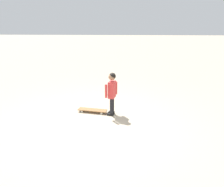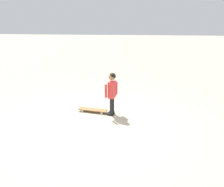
{
  "view_description": "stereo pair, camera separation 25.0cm",
  "coord_description": "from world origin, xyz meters",
  "views": [
    {
      "loc": [
        0.58,
        -4.72,
        2.33
      ],
      "look_at": [
        0.37,
        0.51,
        0.55
      ],
      "focal_mm": 36.91,
      "sensor_mm": 36.0,
      "label": 1
    },
    {
      "loc": [
        0.83,
        -4.7,
        2.33
      ],
      "look_at": [
        0.37,
        0.51,
        0.55
      ],
      "focal_mm": 36.91,
      "sensor_mm": 36.0,
      "label": 2
    }
  ],
  "objects": [
    {
      "name": "child_person",
      "position": [
        0.37,
        0.51,
        0.66
      ],
      "size": [
        0.29,
        0.32,
        1.06
      ],
      "color": "black",
      "rests_on": "ground"
    },
    {
      "name": "skateboard",
      "position": [
        -0.13,
        0.63,
        0.06
      ],
      "size": [
        0.76,
        0.33,
        0.07
      ],
      "color": "olive",
      "rests_on": "ground"
    },
    {
      "name": "ground_plane",
      "position": [
        0.0,
        0.0,
        0.0
      ],
      "size": [
        50.0,
        50.0,
        0.0
      ],
      "primitive_type": "plane",
      "color": "tan"
    }
  ]
}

